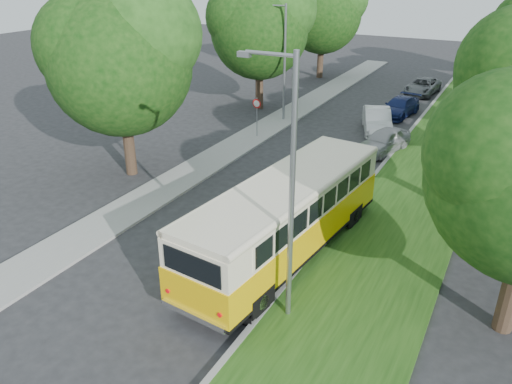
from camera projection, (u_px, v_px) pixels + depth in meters
The scene contains 13 objects.
ground at pixel (214, 245), 19.19m from camera, with size 120.00×120.00×0.00m, color #28282A.
curb at pixel (346, 211), 21.61m from camera, with size 0.20×70.00×0.15m, color gray.
grass_verge at pixel (400, 223), 20.61m from camera, with size 4.50×70.00×0.13m, color #1D4612.
sidewalk at pixel (187, 175), 25.21m from camera, with size 2.20×70.00×0.12m, color gray.
treeline at pixel (417, 34), 29.70m from camera, with size 24.27×41.91×9.46m.
lamppost_near at pixel (289, 187), 13.54m from camera, with size 1.71×0.16×8.00m.
lamppost_far at pixel (283, 59), 32.23m from camera, with size 1.71×0.16×7.50m.
warning_sign at pixel (257, 111), 29.95m from camera, with size 0.56×0.10×2.50m.
vintage_bus at pixel (286, 219), 17.86m from camera, with size 2.66×10.34×3.07m, color yellow, non-canonical shape.
car_silver at pixel (384, 141), 28.14m from camera, with size 1.59×3.94×1.34m, color #A5A6AA.
car_white at pixel (377, 120), 31.45m from camera, with size 1.57×4.50×1.48m, color silver.
car_blue at pixel (399, 107), 34.72m from camera, with size 1.76×4.34×1.26m, color navy.
car_grey at pixel (423, 86), 40.34m from camera, with size 2.10×4.55×1.27m, color slate.
Camera 1 is at (9.23, -13.80, 9.97)m, focal length 35.00 mm.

